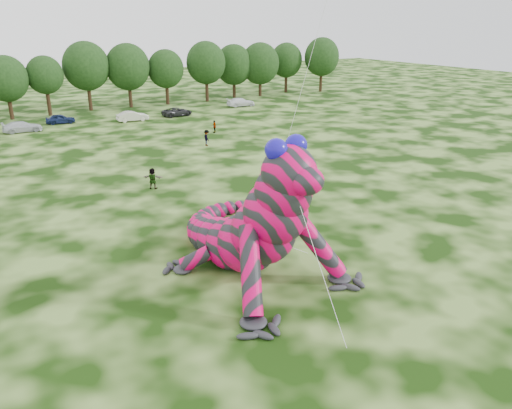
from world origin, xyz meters
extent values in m
plane|color=#16330A|center=(0.00, 0.00, 0.00)|extent=(240.00, 240.00, 0.00)
cylinder|color=silver|center=(10.69, 7.30, 9.72)|extent=(0.02, 0.02, 20.04)
cylinder|color=#382314|center=(8.81, 8.85, 0.12)|extent=(0.08, 0.08, 0.24)
imported|color=silver|center=(-4.23, 46.86, 0.69)|extent=(4.77, 2.00, 1.38)
imported|color=#142049|center=(1.07, 49.99, 0.66)|extent=(4.05, 2.14, 1.31)
imported|color=beige|center=(10.07, 46.42, 0.72)|extent=(4.40, 1.65, 1.43)
imported|color=#262629|center=(17.07, 46.86, 0.63)|extent=(4.72, 2.50, 1.26)
imported|color=white|center=(29.51, 49.48, 0.69)|extent=(4.91, 2.42, 1.37)
imported|color=gray|center=(16.50, 33.63, 0.79)|extent=(0.91, 0.94, 1.58)
imported|color=gray|center=(1.84, 16.53, 0.91)|extent=(1.67, 1.44, 1.82)
imported|color=gray|center=(12.59, 27.92, 0.91)|extent=(0.84, 1.26, 1.82)
camera|label=1|loc=(-11.88, -22.46, 13.66)|focal=35.00mm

